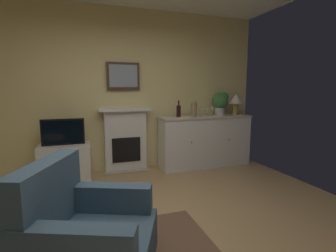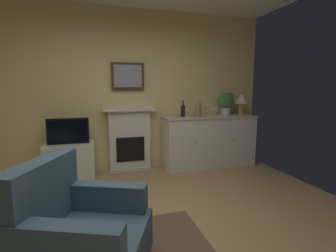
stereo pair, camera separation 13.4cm
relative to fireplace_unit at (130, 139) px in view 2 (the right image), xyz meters
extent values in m
cube|color=tan|center=(-0.12, -2.20, -0.60)|extent=(5.22, 4.71, 0.10)
cube|color=#EAD68C|center=(-0.12, 0.13, 0.83)|extent=(5.22, 0.06, 2.77)
cube|color=white|center=(0.00, 0.01, -0.02)|extent=(0.70, 0.18, 1.05)
cube|color=tan|center=(0.00, -0.09, -0.53)|extent=(0.77, 0.20, 0.03)
cube|color=black|center=(0.00, -0.09, -0.16)|extent=(0.48, 0.02, 0.42)
cube|color=white|center=(0.00, -0.02, 0.53)|extent=(0.87, 0.27, 0.05)
cube|color=#473323|center=(0.00, 0.05, 1.09)|extent=(0.55, 0.03, 0.45)
cube|color=#8C99A8|center=(0.00, 0.03, 1.09)|extent=(0.47, 0.01, 0.37)
cube|color=white|center=(1.44, -0.18, -0.10)|extent=(1.68, 0.45, 0.90)
cube|color=beige|center=(1.44, -0.18, 0.37)|extent=(1.71, 0.48, 0.03)
sphere|color=brown|center=(1.07, -0.41, -0.04)|extent=(0.02, 0.02, 0.02)
sphere|color=brown|center=(1.81, -0.41, -0.04)|extent=(0.02, 0.02, 0.02)
cylinder|color=#B79338|center=(2.08, -0.18, 0.49)|extent=(0.10, 0.10, 0.22)
cone|color=silver|center=(2.08, -0.18, 0.69)|extent=(0.26, 0.26, 0.18)
cylinder|color=#331419|center=(0.94, -0.13, 0.48)|extent=(0.08, 0.08, 0.20)
cylinder|color=#331419|center=(0.94, -0.13, 0.63)|extent=(0.03, 0.03, 0.09)
cylinder|color=silver|center=(1.35, -0.16, 0.38)|extent=(0.06, 0.06, 0.00)
cylinder|color=silver|center=(1.35, -0.16, 0.43)|extent=(0.01, 0.01, 0.09)
cone|color=silver|center=(1.35, -0.16, 0.51)|extent=(0.07, 0.07, 0.07)
cylinder|color=silver|center=(1.46, -0.22, 0.38)|extent=(0.06, 0.06, 0.00)
cylinder|color=silver|center=(1.46, -0.22, 0.43)|extent=(0.01, 0.01, 0.09)
cone|color=silver|center=(1.46, -0.22, 0.51)|extent=(0.07, 0.07, 0.07)
cylinder|color=silver|center=(1.57, -0.19, 0.38)|extent=(0.06, 0.06, 0.00)
cylinder|color=silver|center=(1.57, -0.19, 0.43)|extent=(0.01, 0.01, 0.09)
cone|color=silver|center=(1.57, -0.19, 0.51)|extent=(0.07, 0.07, 0.07)
cylinder|color=#9E7F5B|center=(1.19, -0.23, 0.50)|extent=(0.11, 0.11, 0.24)
sphere|color=#9E7F5B|center=(1.19, -0.23, 0.62)|extent=(0.08, 0.08, 0.08)
cube|color=white|center=(-0.97, -0.16, -0.26)|extent=(0.75, 0.42, 0.57)
cube|color=black|center=(-0.97, -0.18, 0.22)|extent=(0.62, 0.06, 0.40)
cube|color=black|center=(-0.97, -0.22, 0.22)|extent=(0.57, 0.01, 0.35)
cylinder|color=beige|center=(1.77, -0.13, 0.45)|extent=(0.18, 0.18, 0.14)
sphere|color=#3D753D|center=(1.77, -0.13, 0.65)|extent=(0.30, 0.30, 0.30)
sphere|color=#3D753D|center=(1.83, -0.16, 0.72)|extent=(0.18, 0.18, 0.18)
cube|color=#3F596B|center=(-0.64, -2.56, -0.29)|extent=(1.03, 1.01, 0.32)
cube|color=#3F596B|center=(-0.95, -2.43, 0.12)|extent=(0.44, 0.76, 0.50)
cube|color=#3F596B|center=(-0.77, -2.86, -0.02)|extent=(0.72, 0.41, 0.22)
cube|color=#3F596B|center=(-0.52, -2.27, -0.02)|extent=(0.72, 0.41, 0.22)
cylinder|color=#473323|center=(-0.21, -2.40, -0.50)|extent=(0.05, 0.05, 0.10)
cylinder|color=#473323|center=(-0.83, -2.14, -0.50)|extent=(0.05, 0.05, 0.10)
camera|label=1|loc=(-0.69, -4.28, 0.86)|focal=26.91mm
camera|label=2|loc=(-0.56, -4.32, 0.86)|focal=26.91mm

